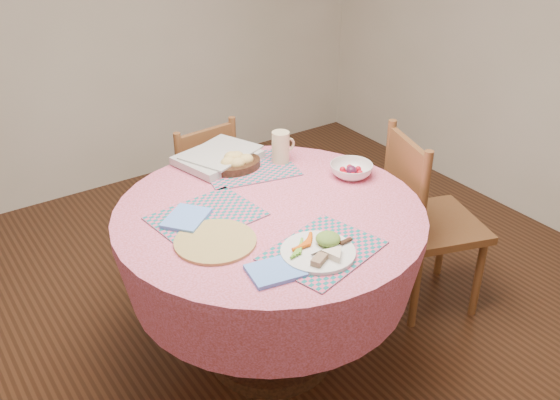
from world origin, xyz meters
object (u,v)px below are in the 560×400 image
(dining_table, at_px, (270,251))
(dinner_plate, at_px, (321,250))
(chair_back, at_px, (197,189))
(latte_mug, at_px, (281,147))
(fruit_bowl, at_px, (351,170))
(bread_bowl, at_px, (236,162))
(wicker_trivet, at_px, (215,241))
(chair_right, at_px, (426,218))

(dining_table, bearing_deg, dinner_plate, -94.34)
(dining_table, relative_size, chair_back, 1.48)
(latte_mug, xyz_separation_m, fruit_bowl, (0.17, -0.29, -0.05))
(latte_mug, bearing_deg, bread_bowl, 165.34)
(chair_back, relative_size, wicker_trivet, 2.79)
(dining_table, height_order, dinner_plate, dinner_plate)
(fruit_bowl, bearing_deg, chair_back, 113.61)
(chair_back, relative_size, dinner_plate, 3.16)
(chair_back, xyz_separation_m, bread_bowl, (-0.03, -0.47, 0.35))
(dining_table, height_order, bread_bowl, bread_bowl)
(chair_back, bearing_deg, chair_right, 122.46)
(bread_bowl, height_order, latte_mug, latte_mug)
(chair_right, height_order, dinner_plate, chair_right)
(dining_table, xyz_separation_m, chair_right, (0.82, -0.09, -0.08))
(latte_mug, bearing_deg, fruit_bowl, -58.88)
(latte_mug, bearing_deg, dinner_plate, -114.10)
(dining_table, height_order, chair_back, chair_back)
(chair_right, bearing_deg, bread_bowl, 75.67)
(chair_back, bearing_deg, wicker_trivet, 62.22)
(wicker_trivet, height_order, bread_bowl, bread_bowl)
(bread_bowl, bearing_deg, dining_table, -101.45)
(bread_bowl, distance_m, fruit_bowl, 0.51)
(wicker_trivet, bearing_deg, fruit_bowl, 9.88)
(dinner_plate, distance_m, latte_mug, 0.77)
(chair_back, bearing_deg, dinner_plate, 78.99)
(wicker_trivet, xyz_separation_m, latte_mug, (0.58, 0.42, 0.07))
(dining_table, distance_m, chair_back, 0.87)
(chair_right, distance_m, fruit_bowl, 0.49)
(wicker_trivet, height_order, fruit_bowl, fruit_bowl)
(dining_table, bearing_deg, latte_mug, 49.48)
(chair_right, relative_size, dinner_plate, 3.48)
(chair_right, bearing_deg, chair_back, 55.61)
(fruit_bowl, bearing_deg, latte_mug, 121.12)
(dining_table, bearing_deg, fruit_bowl, 5.66)
(chair_right, bearing_deg, dining_table, 102.04)
(chair_right, xyz_separation_m, latte_mug, (-0.54, 0.42, 0.35))
(chair_right, height_order, chair_back, chair_right)
(chair_right, height_order, fruit_bowl, chair_right)
(wicker_trivet, distance_m, fruit_bowl, 0.76)
(wicker_trivet, relative_size, fruit_bowl, 1.59)
(chair_right, bearing_deg, fruit_bowl, 87.85)
(dining_table, relative_size, dinner_plate, 4.69)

